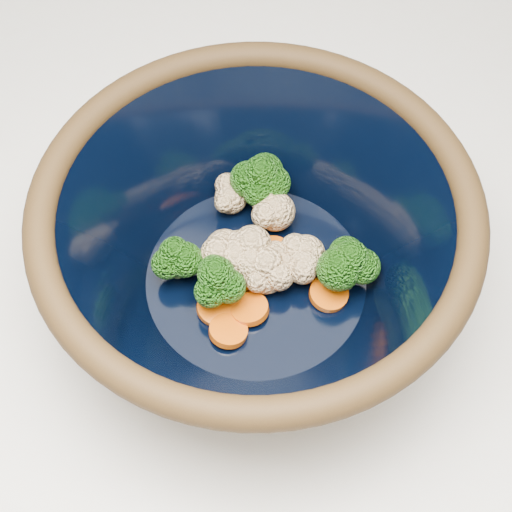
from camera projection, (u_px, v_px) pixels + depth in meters
counter at (209, 447)px, 0.97m from camera, size 1.20×1.20×0.90m
mixing_bowl at (256, 247)px, 0.52m from camera, size 0.39×0.39×0.14m
vegetable_pile at (263, 245)px, 0.55m from camera, size 0.17×0.16×0.05m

